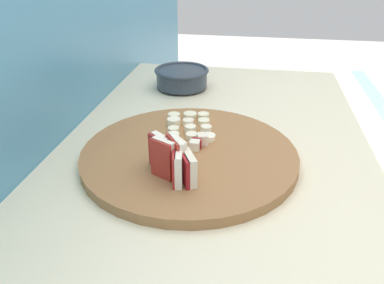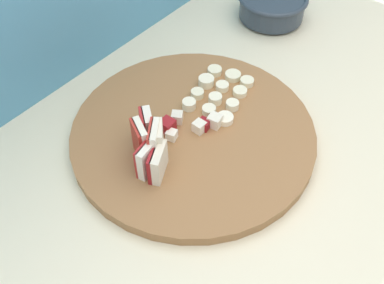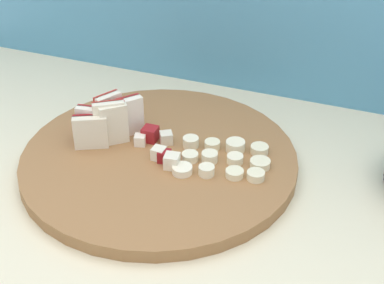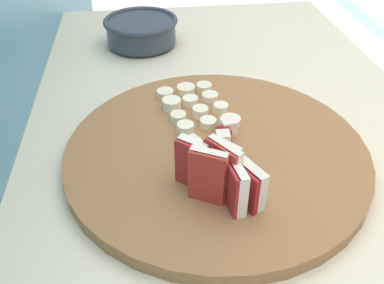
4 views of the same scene
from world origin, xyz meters
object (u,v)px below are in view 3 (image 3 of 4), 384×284
(cutting_board, at_px, (159,160))
(apple_wedge_fan, at_px, (108,122))
(apple_dice_pile, at_px, (159,147))
(banana_slice_rows, at_px, (224,158))

(cutting_board, xyz_separation_m, apple_wedge_fan, (-0.09, 0.01, 0.04))
(apple_wedge_fan, height_order, apple_dice_pile, apple_wedge_fan)
(apple_wedge_fan, bearing_deg, cutting_board, -7.20)
(cutting_board, relative_size, apple_dice_pile, 4.56)
(apple_dice_pile, bearing_deg, banana_slice_rows, 6.52)
(apple_dice_pile, xyz_separation_m, banana_slice_rows, (0.10, 0.01, -0.00))
(cutting_board, bearing_deg, apple_wedge_fan, 172.80)
(banana_slice_rows, bearing_deg, apple_dice_pile, -173.48)
(apple_wedge_fan, relative_size, banana_slice_rows, 0.72)
(cutting_board, height_order, apple_dice_pile, apple_dice_pile)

